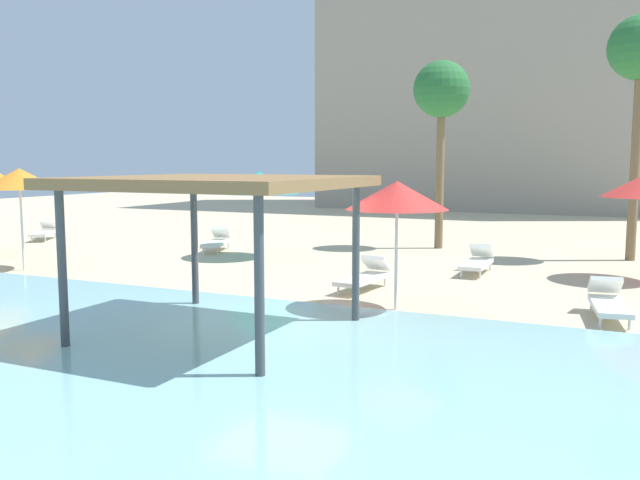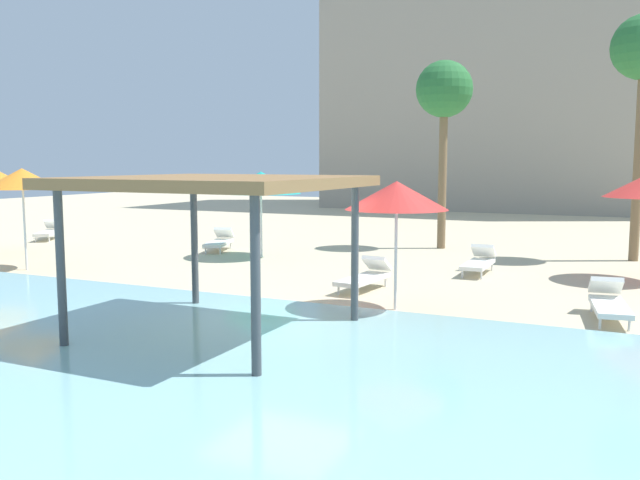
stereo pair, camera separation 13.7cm
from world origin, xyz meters
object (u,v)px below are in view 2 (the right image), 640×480
object	(u,v)px
shade_pavilion	(217,187)
lounge_chair_5	(49,231)
lounge_chair_1	(366,275)
lounge_chair_3	(609,302)
beach_umbrella_red_4	(397,196)
lounge_chair_4	(479,261)
beach_umbrella_orange_3	(22,179)
lounge_chair_2	(220,241)
palm_tree_3	(444,94)
beach_umbrella_teal_2	(261,183)

from	to	relation	value
shade_pavilion	lounge_chair_5	distance (m)	16.76
lounge_chair_1	lounge_chair_3	distance (m)	5.28
lounge_chair_1	shade_pavilion	bearing A→B (deg)	-3.93
beach_umbrella_red_4	lounge_chair_4	bearing A→B (deg)	83.29
lounge_chair_1	lounge_chair_4	xyz separation A→B (m)	(1.91, 3.39, 0.00)
beach_umbrella_red_4	lounge_chair_4	distance (m)	5.53
beach_umbrella_orange_3	lounge_chair_4	distance (m)	12.52
lounge_chair_3	lounge_chair_4	size ratio (longest dim) A/B	1.03
lounge_chair_2	lounge_chair_5	size ratio (longest dim) A/B	1.03
lounge_chair_2	palm_tree_3	world-z (taller)	palm_tree_3
lounge_chair_2	lounge_chair_5	world-z (taller)	same
lounge_chair_2	beach_umbrella_red_4	bearing A→B (deg)	34.67
lounge_chair_1	lounge_chair_5	xyz separation A→B (m)	(-14.67, 4.31, 0.00)
shade_pavilion	beach_umbrella_teal_2	distance (m)	9.41
lounge_chair_3	palm_tree_3	world-z (taller)	palm_tree_3
beach_umbrella_teal_2	palm_tree_3	bearing A→B (deg)	44.68
beach_umbrella_teal_2	lounge_chair_4	size ratio (longest dim) A/B	1.40
beach_umbrella_orange_3	beach_umbrella_red_4	bearing A→B (deg)	-2.26
lounge_chair_5	palm_tree_3	distance (m)	15.57
beach_umbrella_orange_3	shade_pavilion	bearing A→B (deg)	-22.24
beach_umbrella_red_4	lounge_chair_4	size ratio (longest dim) A/B	1.36
beach_umbrella_red_4	palm_tree_3	xyz separation A→B (m)	(-1.68, 9.82, 2.93)
lounge_chair_2	lounge_chair_4	world-z (taller)	same
lounge_chair_1	lounge_chair_4	world-z (taller)	same
lounge_chair_3	palm_tree_3	bearing A→B (deg)	-156.29
lounge_chair_1	lounge_chair_3	world-z (taller)	same
beach_umbrella_orange_3	beach_umbrella_red_4	distance (m)	10.81
shade_pavilion	beach_umbrella_red_4	bearing A→B (deg)	55.77
beach_umbrella_teal_2	palm_tree_3	xyz separation A→B (m)	(4.52, 4.47, 2.91)
lounge_chair_3	lounge_chair_5	xyz separation A→B (m)	(-19.90, 5.09, 0.00)
beach_umbrella_orange_3	beach_umbrella_red_4	world-z (taller)	beach_umbrella_orange_3
beach_umbrella_teal_2	beach_umbrella_orange_3	size ratio (longest dim) A/B	0.96
shade_pavilion	beach_umbrella_teal_2	world-z (taller)	shade_pavilion
lounge_chair_4	palm_tree_3	size ratio (longest dim) A/B	0.30
shade_pavilion	lounge_chair_4	bearing A→B (deg)	71.72
beach_umbrella_red_4	lounge_chair_3	world-z (taller)	beach_umbrella_red_4
shade_pavilion	beach_umbrella_teal_2	size ratio (longest dim) A/B	1.60
palm_tree_3	lounge_chair_3	bearing A→B (deg)	-57.73
beach_umbrella_orange_3	lounge_chair_2	world-z (taller)	beach_umbrella_orange_3
lounge_chair_3	shade_pavilion	bearing A→B (deg)	-64.57
beach_umbrella_orange_3	lounge_chair_1	distance (m)	9.83
shade_pavilion	beach_umbrella_red_4	xyz separation A→B (m)	(2.12, 3.12, -0.25)
beach_umbrella_red_4	lounge_chair_4	xyz separation A→B (m)	(0.60, 5.13, -1.97)
lounge_chair_1	lounge_chair_2	bearing A→B (deg)	-116.52
beach_umbrella_teal_2	palm_tree_3	world-z (taller)	palm_tree_3
beach_umbrella_orange_3	lounge_chair_2	xyz separation A→B (m)	(2.55, 5.68, -2.17)
beach_umbrella_teal_2	beach_umbrella_red_4	world-z (taller)	beach_umbrella_teal_2
lounge_chair_1	lounge_chair_2	size ratio (longest dim) A/B	0.98
beach_umbrella_orange_3	lounge_chair_1	bearing A→B (deg)	7.89
lounge_chair_3	beach_umbrella_orange_3	bearing A→B (deg)	-96.50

